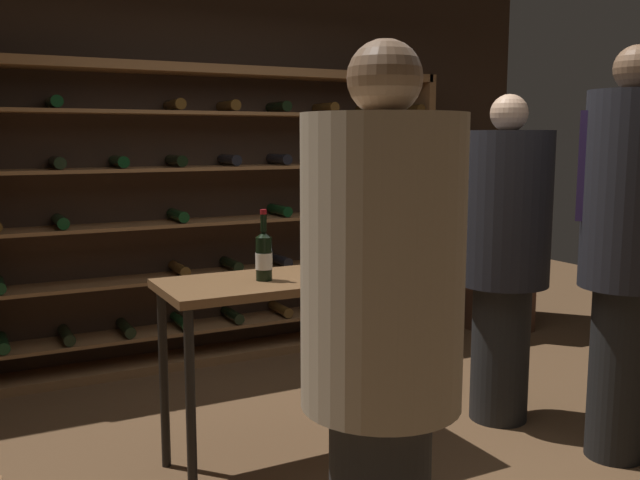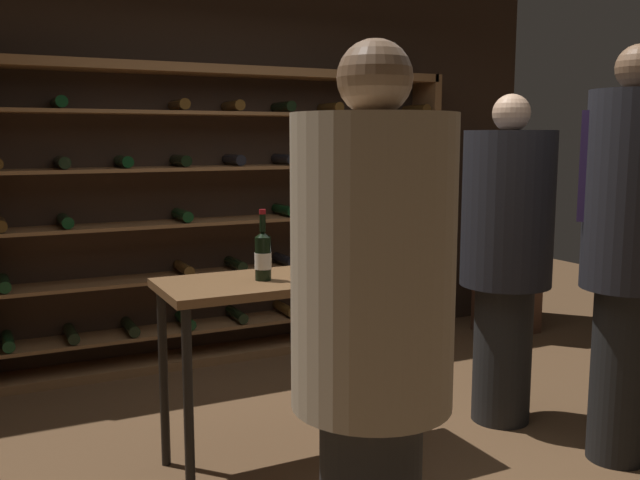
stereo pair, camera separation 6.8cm
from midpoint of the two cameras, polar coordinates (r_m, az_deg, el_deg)
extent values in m
plane|color=brown|center=(3.72, 5.14, -17.14)|extent=(10.25, 10.25, 0.00)
cube|color=#332319|center=(5.29, -6.84, 7.01)|extent=(5.27, 0.10, 2.97)
cube|color=brown|center=(5.86, 8.76, 2.78)|extent=(0.06, 0.32, 2.08)
cube|color=brown|center=(5.09, -6.71, 13.40)|extent=(3.28, 0.32, 0.06)
cube|color=brown|center=(5.31, -6.33, -8.91)|extent=(3.28, 0.32, 0.06)
cube|color=brown|center=(5.25, -6.37, -6.58)|extent=(3.20, 0.32, 0.02)
cylinder|color=black|center=(4.95, -23.56, -7.51)|extent=(0.08, 0.30, 0.08)
cylinder|color=black|center=(4.97, -19.09, -7.17)|extent=(0.08, 0.30, 0.08)
cylinder|color=black|center=(5.03, -14.71, -6.81)|extent=(0.08, 0.30, 0.08)
cylinder|color=black|center=(5.12, -10.46, -6.41)|extent=(0.08, 0.30, 0.08)
cylinder|color=black|center=(5.23, -6.38, -6.00)|extent=(0.08, 0.30, 0.08)
cylinder|color=#4C3314|center=(5.37, -2.50, -5.58)|extent=(0.08, 0.30, 0.08)
cylinder|color=black|center=(5.53, 1.17, -5.16)|extent=(0.08, 0.30, 0.08)
cylinder|color=black|center=(5.72, 4.60, -4.74)|extent=(0.08, 0.30, 0.08)
cube|color=brown|center=(5.16, -6.44, -2.54)|extent=(3.20, 0.32, 0.02)
cylinder|color=black|center=(4.86, -23.81, -3.22)|extent=(0.08, 0.30, 0.08)
cylinder|color=#4C3314|center=(5.04, -10.57, -2.26)|extent=(0.08, 0.30, 0.08)
cylinder|color=black|center=(5.15, -6.45, -1.94)|extent=(0.08, 0.30, 0.08)
cylinder|color=black|center=(5.29, -2.53, -1.62)|extent=(0.08, 0.30, 0.08)
cylinder|color=black|center=(5.46, 1.18, -1.31)|extent=(0.08, 0.30, 0.08)
cylinder|color=#4C3314|center=(5.65, 4.65, -1.02)|extent=(0.08, 0.30, 0.08)
cylinder|color=black|center=(5.85, 7.89, -0.74)|extent=(0.08, 0.30, 0.08)
cube|color=brown|center=(5.11, -6.51, 1.62)|extent=(3.20, 0.32, 0.02)
cylinder|color=#4C3314|center=(4.80, -24.08, 1.19)|extent=(0.08, 0.30, 0.08)
cylinder|color=black|center=(4.83, -19.51, 1.47)|extent=(0.08, 0.30, 0.08)
cylinder|color=black|center=(4.98, -10.69, 2.00)|extent=(0.08, 0.30, 0.08)
cylinder|color=black|center=(5.24, -2.55, 2.44)|extent=(0.08, 0.30, 0.08)
cylinder|color=black|center=(5.41, 1.19, 2.63)|extent=(0.08, 0.30, 0.08)
cylinder|color=black|center=(5.60, 4.69, 2.79)|extent=(0.08, 0.30, 0.08)
cylinder|color=#4C3314|center=(5.80, 7.96, 2.94)|extent=(0.08, 0.30, 0.08)
cube|color=brown|center=(5.08, -6.58, 5.84)|extent=(3.20, 0.32, 0.02)
cylinder|color=black|center=(4.81, -19.73, 5.93)|extent=(0.08, 0.30, 0.08)
cylinder|color=black|center=(4.87, -15.20, 6.15)|extent=(0.08, 0.30, 0.08)
cylinder|color=black|center=(4.96, -10.81, 6.33)|extent=(0.08, 0.30, 0.08)
cylinder|color=black|center=(5.07, -6.59, 6.46)|extent=(0.08, 0.30, 0.08)
cylinder|color=black|center=(5.22, -2.58, 6.56)|extent=(0.08, 0.30, 0.08)
cylinder|color=black|center=(5.38, 1.20, 6.62)|extent=(0.08, 0.30, 0.08)
cylinder|color=black|center=(5.57, 4.74, 6.65)|extent=(0.08, 0.30, 0.08)
cylinder|color=black|center=(5.78, 8.04, 6.66)|extent=(0.08, 0.30, 0.08)
cube|color=brown|center=(5.07, -6.65, 10.10)|extent=(3.20, 0.32, 0.02)
cylinder|color=black|center=(4.81, -19.95, 10.42)|extent=(0.08, 0.30, 0.08)
cylinder|color=#4C3314|center=(4.96, -10.93, 10.68)|extent=(0.08, 0.30, 0.08)
cylinder|color=#4C3314|center=(5.08, -6.66, 10.72)|extent=(0.08, 0.30, 0.08)
cylinder|color=black|center=(5.22, -2.61, 10.69)|extent=(0.08, 0.30, 0.08)
cylinder|color=#4C3314|center=(5.39, 1.21, 10.63)|extent=(0.08, 0.30, 0.08)
cylinder|color=#4C3314|center=(5.58, 4.79, 10.52)|extent=(0.08, 0.30, 0.08)
cylinder|color=#4C3314|center=(5.78, 8.11, 10.39)|extent=(0.08, 0.30, 0.08)
cube|color=brown|center=(3.41, -1.78, -3.29)|extent=(1.26, 0.53, 0.04)
cylinder|color=black|center=(3.16, -9.96, -13.22)|extent=(0.04, 0.04, 0.89)
cylinder|color=black|center=(3.63, 8.23, -10.26)|extent=(0.04, 0.04, 0.89)
cylinder|color=black|center=(3.55, -11.98, -10.82)|extent=(0.04, 0.04, 0.89)
cylinder|color=black|center=(3.98, 4.66, -8.55)|extent=(0.04, 0.04, 0.89)
cylinder|color=black|center=(3.85, 23.55, -9.96)|extent=(0.28, 0.28, 0.87)
cylinder|color=black|center=(3.68, 24.37, 3.64)|extent=(0.43, 0.43, 0.95)
sphere|color=brown|center=(3.68, 24.91, 12.52)|extent=(0.22, 0.22, 0.22)
cube|color=#26193F|center=(3.61, 21.12, 5.56)|extent=(0.03, 0.05, 0.53)
cylinder|color=black|center=(4.16, 14.96, -8.80)|extent=(0.32, 0.32, 0.78)
cylinder|color=black|center=(4.01, 15.40, 2.45)|extent=(0.50, 0.50, 0.85)
sphere|color=tan|center=(3.99, 15.69, 9.85)|extent=(0.20, 0.20, 0.20)
cylinder|color=tan|center=(2.07, 5.23, -1.87)|extent=(0.48, 0.48, 0.87)
sphere|color=brown|center=(2.05, 5.43, 12.93)|extent=(0.22, 0.22, 0.22)
cube|color=#4C2D1E|center=(5.96, 15.33, -0.27)|extent=(0.44, 0.36, 1.48)
cylinder|color=black|center=(3.31, -4.04, -1.51)|extent=(0.08, 0.08, 0.21)
cone|color=black|center=(3.30, -4.06, 0.45)|extent=(0.08, 0.08, 0.03)
cylinder|color=black|center=(3.29, -4.07, 1.39)|extent=(0.03, 0.03, 0.08)
cylinder|color=maroon|center=(3.28, -4.08, 2.29)|extent=(0.03, 0.03, 0.02)
cylinder|color=silver|center=(3.31, -4.04, -1.68)|extent=(0.08, 0.08, 0.08)
cylinder|color=black|center=(3.62, 5.36, -0.60)|extent=(0.08, 0.08, 0.21)
cone|color=black|center=(3.60, 5.39, 1.27)|extent=(0.08, 0.08, 0.03)
cylinder|color=black|center=(3.60, 5.40, 2.22)|extent=(0.03, 0.03, 0.10)
cylinder|color=#B7932D|center=(3.59, 5.42, 3.13)|extent=(0.03, 0.03, 0.02)
cylinder|color=black|center=(3.62, 5.36, -0.77)|extent=(0.08, 0.08, 0.08)
cylinder|color=silver|center=(3.62, 0.23, -2.25)|extent=(0.07, 0.07, 0.00)
cylinder|color=silver|center=(3.62, 0.23, -1.61)|extent=(0.01, 0.01, 0.08)
cone|color=silver|center=(3.60, 0.23, -0.56)|extent=(0.08, 0.08, 0.06)
cylinder|color=#590A14|center=(3.61, 0.23, -0.76)|extent=(0.05, 0.05, 0.02)
camera|label=1|loc=(0.03, -89.45, 0.08)|focal=39.61mm
camera|label=2|loc=(0.03, 90.55, -0.08)|focal=39.61mm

